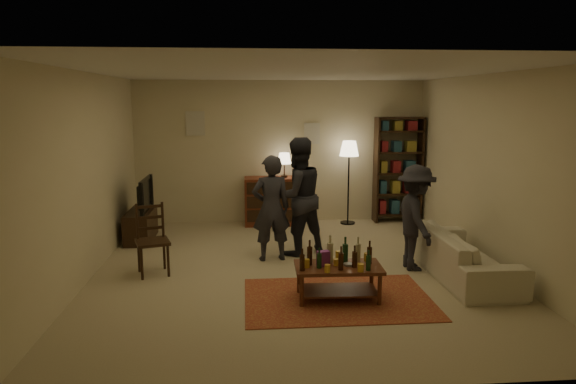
{
  "coord_description": "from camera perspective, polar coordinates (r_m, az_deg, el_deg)",
  "views": [
    {
      "loc": [
        -0.68,
        -6.78,
        2.34
      ],
      "look_at": [
        -0.1,
        0.1,
        1.09
      ],
      "focal_mm": 32.0,
      "sensor_mm": 36.0,
      "label": 1
    }
  ],
  "objects": [
    {
      "name": "rug",
      "position": [
        6.26,
        5.55,
        -11.71
      ],
      "size": [
        2.2,
        1.5,
        0.01
      ],
      "primitive_type": "cube",
      "color": "maroon",
      "rests_on": "ground"
    },
    {
      "name": "person_by_sofa",
      "position": [
        7.3,
        13.98,
        -2.78
      ],
      "size": [
        0.55,
        0.95,
        1.47
      ],
      "primitive_type": "imported",
      "rotation": [
        0.0,
        0.0,
        1.58
      ],
      "color": "#232229",
      "rests_on": "ground"
    },
    {
      "name": "tv_stand",
      "position": [
        8.97,
        -16.05,
        -2.76
      ],
      "size": [
        0.4,
        1.0,
        1.06
      ],
      "color": "#311E10",
      "rests_on": "ground"
    },
    {
      "name": "dining_chair",
      "position": [
        7.21,
        -14.9,
        -4.81
      ],
      "size": [
        0.53,
        0.53,
        0.98
      ],
      "rotation": [
        0.0,
        0.0,
        0.3
      ],
      "color": "#311E10",
      "rests_on": "ground"
    },
    {
      "name": "room_shell",
      "position": [
        9.77,
        -4.66,
        7.12
      ],
      "size": [
        6.0,
        6.0,
        6.0
      ],
      "color": "beige",
      "rests_on": "ground"
    },
    {
      "name": "coffee_table",
      "position": [
        6.13,
        5.56,
        -8.46
      ],
      "size": [
        1.03,
        0.59,
        0.76
      ],
      "rotation": [
        0.0,
        0.0,
        -0.03
      ],
      "color": "brown",
      "rests_on": "ground"
    },
    {
      "name": "person_left",
      "position": [
        7.48,
        -1.89,
        -1.81
      ],
      "size": [
        0.62,
        0.45,
        1.56
      ],
      "primitive_type": "imported",
      "rotation": [
        0.0,
        0.0,
        3.29
      ],
      "color": "#292931",
      "rests_on": "ground"
    },
    {
      "name": "person_right",
      "position": [
        7.76,
        1.05,
        -0.5
      ],
      "size": [
        1.07,
        0.97,
        1.79
      ],
      "primitive_type": "imported",
      "rotation": [
        0.0,
        0.0,
        3.56
      ],
      "color": "#23232A",
      "rests_on": "ground"
    },
    {
      "name": "floor_lamp",
      "position": [
        9.68,
        6.8,
        4.2
      ],
      "size": [
        0.36,
        0.36,
        1.58
      ],
      "color": "black",
      "rests_on": "ground"
    },
    {
      "name": "floor",
      "position": [
        7.2,
        0.89,
        -8.72
      ],
      "size": [
        6.0,
        6.0,
        0.0
      ],
      "primitive_type": "plane",
      "color": "#C6B793",
      "rests_on": "ground"
    },
    {
      "name": "bookshelf",
      "position": [
        10.08,
        12.12,
        2.56
      ],
      "size": [
        0.9,
        0.34,
        2.02
      ],
      "color": "#311E10",
      "rests_on": "ground"
    },
    {
      "name": "dresser",
      "position": [
        9.68,
        -1.83,
        -0.87
      ],
      "size": [
        1.0,
        0.5,
        1.36
      ],
      "color": "maroon",
      "rests_on": "ground"
    },
    {
      "name": "sofa",
      "position": [
        7.29,
        18.82,
        -6.55
      ],
      "size": [
        0.81,
        2.08,
        0.61
      ],
      "primitive_type": "imported",
      "rotation": [
        0.0,
        0.0,
        1.57
      ],
      "color": "beige",
      "rests_on": "ground"
    }
  ]
}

